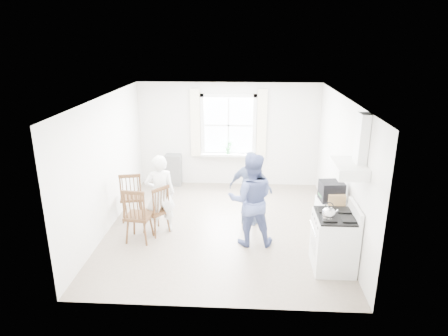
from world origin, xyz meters
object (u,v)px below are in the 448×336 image
(windsor_chair_a, at_px, (131,192))
(person_mid, at_px, (251,200))
(windsor_chair_c, at_px, (159,205))
(person_right, at_px, (250,189))
(stereo_stack, at_px, (331,191))
(person_left, at_px, (160,194))
(low_cabinet, at_px, (330,224))
(gas_stove, at_px, (334,241))
(windsor_chair_b, at_px, (136,210))

(windsor_chair_a, relative_size, person_mid, 0.62)
(windsor_chair_c, distance_m, person_mid, 1.78)
(person_mid, distance_m, person_right, 0.82)
(windsor_chair_a, relative_size, windsor_chair_c, 1.07)
(stereo_stack, bearing_deg, person_left, 172.80)
(low_cabinet, distance_m, windsor_chair_c, 3.19)
(gas_stove, bearing_deg, windsor_chair_a, 158.08)
(windsor_chair_c, height_order, person_mid, person_mid)
(stereo_stack, bearing_deg, windsor_chair_c, 175.05)
(gas_stove, xyz_separation_m, windsor_chair_b, (-3.45, 0.62, 0.17))
(stereo_stack, bearing_deg, windsor_chair_b, -178.39)
(low_cabinet, relative_size, windsor_chair_b, 0.84)
(person_left, bearing_deg, windsor_chair_a, -48.44)
(stereo_stack, height_order, person_left, person_left)
(person_mid, height_order, person_right, person_mid)
(low_cabinet, distance_m, stereo_stack, 0.63)
(windsor_chair_a, bearing_deg, person_left, -30.25)
(stereo_stack, relative_size, windsor_chair_c, 0.43)
(low_cabinet, relative_size, person_left, 0.58)
(windsor_chair_b, xyz_separation_m, person_left, (0.35, 0.49, 0.13))
(windsor_chair_a, height_order, windsor_chair_c, windsor_chair_a)
(stereo_stack, xyz_separation_m, windsor_chair_a, (-3.83, 0.80, -0.43))
(low_cabinet, relative_size, stereo_stack, 2.11)
(gas_stove, bearing_deg, windsor_chair_c, 162.19)
(windsor_chair_a, xyz_separation_m, person_right, (2.42, 0.04, 0.11))
(low_cabinet, bearing_deg, windsor_chair_c, 174.67)
(gas_stove, xyz_separation_m, windsor_chair_c, (-3.10, 1.00, 0.12))
(person_left, xyz_separation_m, person_right, (1.73, 0.44, -0.02))
(windsor_chair_b, xyz_separation_m, person_right, (2.08, 0.93, 0.10))
(windsor_chair_c, relative_size, person_left, 0.64)
(gas_stove, distance_m, windsor_chair_a, 4.08)
(windsor_chair_b, relative_size, person_mid, 0.62)
(stereo_stack, relative_size, person_right, 0.28)
(low_cabinet, xyz_separation_m, person_left, (-3.16, 0.42, 0.33))
(windsor_chair_a, relative_size, person_right, 0.70)
(stereo_stack, xyz_separation_m, person_right, (-1.41, 0.84, -0.31))
(stereo_stack, xyz_separation_m, person_left, (-3.14, 0.40, -0.29))
(stereo_stack, distance_m, person_mid, 1.42)
(gas_stove, height_order, person_left, person_left)
(low_cabinet, height_order, windsor_chair_a, windsor_chair_a)
(person_right, bearing_deg, windsor_chair_a, 20.01)
(gas_stove, xyz_separation_m, person_left, (-3.09, 1.12, 0.30))
(person_mid, bearing_deg, windsor_chair_a, -20.59)
(windsor_chair_b, bearing_deg, person_right, 24.14)
(gas_stove, relative_size, stereo_stack, 2.63)
(low_cabinet, bearing_deg, person_left, 172.44)
(windsor_chair_b, bearing_deg, stereo_stack, 1.61)
(gas_stove, relative_size, windsor_chair_b, 1.04)
(stereo_stack, distance_m, windsor_chair_a, 3.94)
(stereo_stack, bearing_deg, gas_stove, -93.76)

